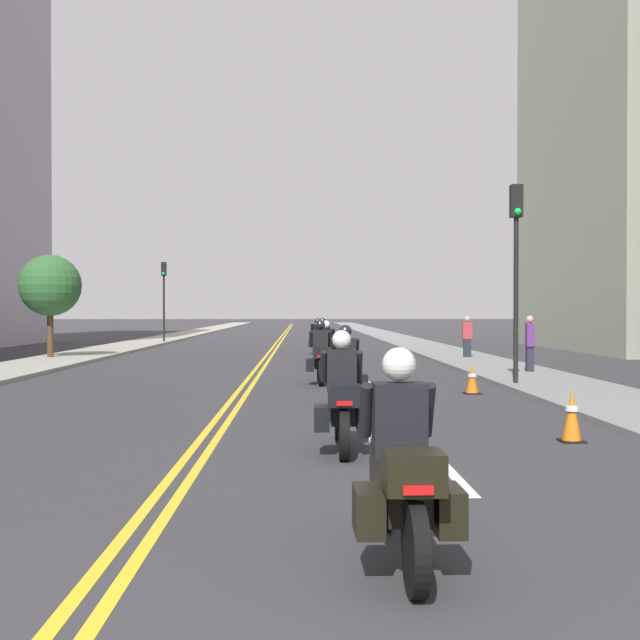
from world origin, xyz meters
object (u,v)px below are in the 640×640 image
(motorcycle_0, at_px, (401,476))
(motorcycle_3, at_px, (320,358))
(motorcycle_2, at_px, (346,373))
(traffic_light_near, at_px, (516,249))
(motorcycle_5, at_px, (323,344))
(traffic_light_far, at_px, (164,287))
(street_tree_0, at_px, (50,286))
(motorcycle_6, at_px, (317,339))
(traffic_cone_0, at_px, (572,416))
(motorcycle_4, at_px, (326,350))
(pedestrian_0, at_px, (467,337))
(pedestrian_1, at_px, (530,345))
(traffic_cone_1, at_px, (472,379))
(motorcycle_1, at_px, (342,403))

(motorcycle_0, xyz_separation_m, motorcycle_3, (-0.25, 14.59, 0.01))
(motorcycle_2, distance_m, traffic_light_near, 6.40)
(motorcycle_5, height_order, traffic_light_far, traffic_light_far)
(street_tree_0, bearing_deg, traffic_light_far, 83.96)
(motorcycle_2, xyz_separation_m, motorcycle_5, (-0.06, 14.43, -0.01))
(traffic_light_far, bearing_deg, motorcycle_0, -77.72)
(motorcycle_2, relative_size, motorcycle_6, 0.96)
(traffic_cone_0, bearing_deg, motorcycle_3, 110.49)
(traffic_cone_0, bearing_deg, traffic_light_near, 80.25)
(street_tree_0, bearing_deg, traffic_cone_0, -54.86)
(motorcycle_4, height_order, pedestrian_0, pedestrian_0)
(motorcycle_3, height_order, traffic_cone_0, motorcycle_3)
(traffic_light_near, distance_m, street_tree_0, 18.80)
(pedestrian_1, bearing_deg, traffic_cone_0, 171.70)
(motorcycle_6, xyz_separation_m, traffic_cone_1, (3.21, -16.91, -0.32))
(motorcycle_4, xyz_separation_m, pedestrian_1, (5.91, -2.41, 0.27))
(motorcycle_2, relative_size, traffic_light_far, 0.45)
(motorcycle_1, distance_m, motorcycle_6, 24.19)
(traffic_cone_0, height_order, pedestrian_0, pedestrian_0)
(motorcycle_3, bearing_deg, traffic_light_near, -13.74)
(motorcycle_5, xyz_separation_m, motorcycle_6, (-0.11, 4.81, -0.00))
(motorcycle_2, relative_size, traffic_cone_0, 2.78)
(motorcycle_0, relative_size, motorcycle_3, 1.04)
(traffic_light_far, bearing_deg, traffic_light_near, -63.68)
(traffic_light_near, height_order, traffic_light_far, traffic_light_near)
(motorcycle_4, bearing_deg, motorcycle_2, -91.62)
(motorcycle_1, distance_m, motorcycle_2, 4.96)
(traffic_cone_0, xyz_separation_m, pedestrian_1, (2.79, 11.67, 0.53))
(motorcycle_2, relative_size, traffic_light_near, 0.43)
(pedestrian_1, distance_m, street_tree_0, 18.21)
(traffic_cone_0, height_order, traffic_cone_1, traffic_cone_0)
(motorcycle_1, xyz_separation_m, traffic_light_far, (-8.59, 35.64, 2.61))
(motorcycle_2, distance_m, motorcycle_6, 19.24)
(traffic_cone_1, relative_size, pedestrian_1, 0.38)
(motorcycle_1, distance_m, motorcycle_3, 9.82)
(street_tree_0, bearing_deg, traffic_cone_1, -43.08)
(motorcycle_0, relative_size, motorcycle_1, 1.01)
(traffic_cone_0, bearing_deg, pedestrian_0, 82.55)
(traffic_cone_1, bearing_deg, street_tree_0, 136.92)
(motorcycle_4, relative_size, traffic_cone_1, 3.19)
(motorcycle_0, xyz_separation_m, pedestrian_1, (5.96, 17.10, 0.25))
(motorcycle_0, bearing_deg, traffic_cone_0, 58.87)
(traffic_cone_0, relative_size, traffic_cone_1, 1.15)
(motorcycle_2, distance_m, traffic_cone_1, 3.84)
(motorcycle_4, height_order, street_tree_0, street_tree_0)
(street_tree_0, bearing_deg, motorcycle_3, -44.97)
(motorcycle_0, relative_size, pedestrian_1, 1.29)
(motorcycle_6, distance_m, traffic_cone_1, 17.21)
(motorcycle_6, distance_m, traffic_cone_0, 23.74)
(motorcycle_4, distance_m, street_tree_0, 11.95)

